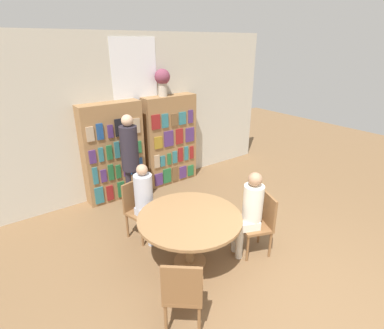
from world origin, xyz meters
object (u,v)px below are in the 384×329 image
at_px(bookshelf_left, 114,153).
at_px(reading_table, 190,223).
at_px(bookshelf_right, 170,140).
at_px(librarian_standing, 130,152).
at_px(chair_far_side, 260,221).
at_px(chair_left_side, 139,207).
at_px(flower_vase, 162,80).
at_px(seated_reader_left, 146,199).
at_px(seated_reader_right, 250,209).
at_px(chair_near_camera, 183,291).

height_order(bookshelf_left, reading_table, bookshelf_left).
relative_size(bookshelf_right, librarian_standing, 1.08).
xyz_separation_m(reading_table, chair_far_side, (0.94, -0.38, -0.13)).
distance_m(chair_left_side, chair_far_side, 1.81).
bearing_deg(reading_table, bookshelf_right, 62.70).
bearing_deg(bookshelf_right, chair_left_side, -136.70).
relative_size(chair_left_side, chair_far_side, 1.00).
relative_size(flower_vase, chair_far_side, 0.58).
distance_m(flower_vase, seated_reader_left, 2.50).
height_order(seated_reader_right, librarian_standing, librarian_standing).
height_order(flower_vase, librarian_standing, flower_vase).
relative_size(flower_vase, seated_reader_right, 0.41).
bearing_deg(chair_far_side, bookshelf_right, 16.17).
bearing_deg(chair_left_side, chair_near_camera, 63.00).
xyz_separation_m(chair_near_camera, librarian_standing, (0.73, 2.65, 0.55)).
xyz_separation_m(bookshelf_right, chair_near_camera, (-1.88, -3.16, -0.42)).
height_order(flower_vase, chair_far_side, flower_vase).
bearing_deg(chair_far_side, flower_vase, 18.88).
bearing_deg(flower_vase, chair_near_camera, -118.97).
bearing_deg(seated_reader_right, chair_far_side, -90.00).
height_order(reading_table, librarian_standing, librarian_standing).
bearing_deg(chair_left_side, chair_far_side, 117.00).
relative_size(bookshelf_right, seated_reader_left, 1.50).
xyz_separation_m(bookshelf_left, bookshelf_right, (1.24, -0.00, -0.00)).
relative_size(bookshelf_left, librarian_standing, 1.08).
distance_m(bookshelf_left, chair_left_side, 1.47).
distance_m(bookshelf_left, librarian_standing, 0.53).
distance_m(chair_left_side, seated_reader_left, 0.27).
bearing_deg(seated_reader_left, seated_reader_right, 117.04).
height_order(chair_near_camera, seated_reader_left, seated_reader_left).
relative_size(chair_near_camera, seated_reader_left, 0.73).
relative_size(bookshelf_right, chair_far_side, 2.06).
height_order(flower_vase, chair_left_side, flower_vase).
bearing_deg(chair_left_side, bookshelf_left, -113.33).
xyz_separation_m(seated_reader_left, librarian_standing, (0.28, 1.06, 0.35)).
xyz_separation_m(bookshelf_right, seated_reader_left, (-1.43, -1.56, -0.22)).
bearing_deg(bookshelf_left, chair_far_side, -70.77).
relative_size(bookshelf_right, reading_table, 1.35).
xyz_separation_m(flower_vase, chair_near_camera, (-1.75, -3.16, -1.65)).
height_order(bookshelf_right, reading_table, bookshelf_right).
bearing_deg(flower_vase, librarian_standing, -153.54).
relative_size(reading_table, chair_far_side, 1.53).
bearing_deg(seated_reader_left, bookshelf_left, -110.74).
relative_size(reading_table, seated_reader_left, 1.11).
height_order(bookshelf_left, chair_far_side, bookshelf_left).
bearing_deg(reading_table, chair_far_side, -22.01).
distance_m(reading_table, chair_left_side, 1.03).
relative_size(flower_vase, seated_reader_left, 0.42).
bearing_deg(reading_table, seated_reader_right, -22.01).
bearing_deg(chair_near_camera, chair_far_side, 54.00).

